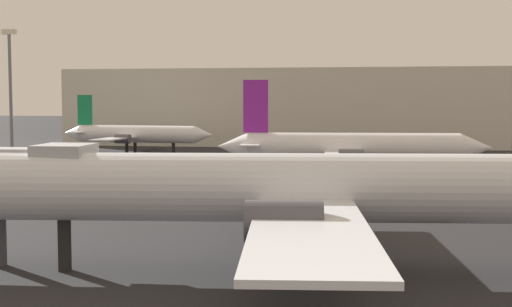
{
  "coord_description": "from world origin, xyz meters",
  "views": [
    {
      "loc": [
        4.21,
        -8.88,
        8.05
      ],
      "look_at": [
        -6.32,
        50.38,
        3.43
      ],
      "focal_mm": 50.62,
      "sensor_mm": 36.0,
      "label": 1
    }
  ],
  "objects_px": {
    "airplane_far_right": "(135,134)",
    "light_mast_left": "(10,82)",
    "airplane_at_gate": "(281,188)",
    "airplane_far_left": "(350,147)"
  },
  "relations": [
    {
      "from": "airplane_at_gate",
      "to": "light_mast_left",
      "type": "xyz_separation_m",
      "value": [
        -53.45,
        73.04,
        6.7
      ]
    },
    {
      "from": "airplane_at_gate",
      "to": "airplane_far_left",
      "type": "relative_size",
      "value": 1.36
    },
    {
      "from": "airplane_far_right",
      "to": "light_mast_left",
      "type": "height_order",
      "value": "light_mast_left"
    },
    {
      "from": "airplane_far_left",
      "to": "light_mast_left",
      "type": "distance_m",
      "value": 64.59
    },
    {
      "from": "airplane_far_left",
      "to": "airplane_far_right",
      "type": "distance_m",
      "value": 43.22
    },
    {
      "from": "airplane_far_right",
      "to": "light_mast_left",
      "type": "distance_m",
      "value": 24.09
    },
    {
      "from": "airplane_far_right",
      "to": "light_mast_left",
      "type": "relative_size",
      "value": 1.25
    },
    {
      "from": "airplane_at_gate",
      "to": "airplane_far_left",
      "type": "bearing_deg",
      "value": -99.38
    },
    {
      "from": "airplane_at_gate",
      "to": "light_mast_left",
      "type": "height_order",
      "value": "light_mast_left"
    },
    {
      "from": "airplane_far_left",
      "to": "light_mast_left",
      "type": "xyz_separation_m",
      "value": [
        -54.78,
        33.39,
        7.47
      ]
    }
  ]
}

